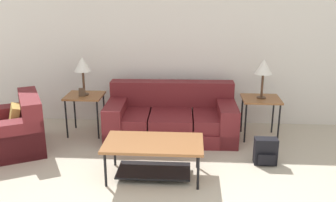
# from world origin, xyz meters

# --- Properties ---
(wall_back) EXTENTS (9.16, 0.06, 2.60)m
(wall_back) POSITION_xyz_m (0.00, 3.67, 1.30)
(wall_back) COLOR white
(wall_back) RESTS_ON ground_plane
(couch) EXTENTS (2.02, 1.04, 0.82)m
(couch) POSITION_xyz_m (-0.25, 2.97, 0.29)
(couch) COLOR maroon
(couch) RESTS_ON ground_plane
(armchair) EXTENTS (1.32, 1.35, 0.80)m
(armchair) POSITION_xyz_m (-2.54, 2.29, 0.29)
(armchair) COLOR maroon
(armchair) RESTS_ON ground_plane
(coffee_table) EXTENTS (1.22, 0.67, 0.47)m
(coffee_table) POSITION_xyz_m (-0.39, 1.62, 0.35)
(coffee_table) COLOR #935B33
(coffee_table) RESTS_ON ground_plane
(side_table_left) EXTENTS (0.58, 0.51, 0.65)m
(side_table_left) POSITION_xyz_m (-1.63, 3.00, 0.58)
(side_table_left) COLOR #935B33
(side_table_left) RESTS_ON ground_plane
(side_table_right) EXTENTS (0.58, 0.51, 0.65)m
(side_table_right) POSITION_xyz_m (1.14, 3.00, 0.58)
(side_table_right) COLOR #935B33
(side_table_right) RESTS_ON ground_plane
(table_lamp_left) EXTENTS (0.26, 0.26, 0.61)m
(table_lamp_left) POSITION_xyz_m (-1.63, 3.00, 1.12)
(table_lamp_left) COLOR #472D1E
(table_lamp_left) RESTS_ON side_table_left
(table_lamp_right) EXTENTS (0.26, 0.26, 0.61)m
(table_lamp_right) POSITION_xyz_m (1.14, 3.00, 1.12)
(table_lamp_right) COLOR #472D1E
(table_lamp_right) RESTS_ON side_table_right
(backpack) EXTENTS (0.30, 0.24, 0.36)m
(backpack) POSITION_xyz_m (1.07, 2.07, 0.18)
(backpack) COLOR black
(backpack) RESTS_ON ground_plane
(picture_frame) EXTENTS (0.10, 0.04, 0.13)m
(picture_frame) POSITION_xyz_m (-1.64, 2.92, 0.71)
(picture_frame) COLOR #4C3828
(picture_frame) RESTS_ON side_table_left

